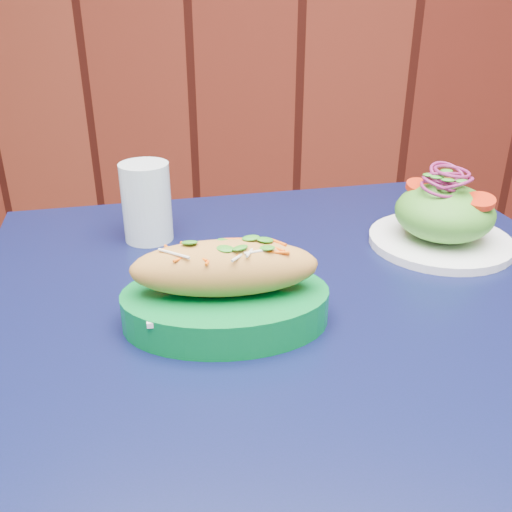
{
  "coord_description": "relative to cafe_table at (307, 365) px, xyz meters",
  "views": [
    {
      "loc": [
        -0.39,
        0.85,
        1.1
      ],
      "look_at": [
        -0.43,
        1.44,
        0.81
      ],
      "focal_mm": 40.0,
      "sensor_mm": 36.0,
      "label": 1
    }
  ],
  "objects": [
    {
      "name": "cafe_table",
      "position": [
        0.0,
        0.0,
        0.0
      ],
      "size": [
        1.0,
        1.0,
        0.75
      ],
      "rotation": [
        0.0,
        0.0,
        0.3
      ],
      "color": "black",
      "rests_on": "ground"
    },
    {
      "name": "water_glass",
      "position": [
        -0.24,
        0.18,
        0.15
      ],
      "size": [
        0.07,
        0.07,
        0.12
      ],
      "primitive_type": "cylinder",
      "color": "silver",
      "rests_on": "cafe_table"
    },
    {
      "name": "banh_mi_basket",
      "position": [
        -0.09,
        -0.05,
        0.13
      ],
      "size": [
        0.25,
        0.18,
        0.11
      ],
      "rotation": [
        0.0,
        0.0,
        0.16
      ],
      "color": "#04712B",
      "rests_on": "cafe_table"
    },
    {
      "name": "salad_plate",
      "position": [
        0.19,
        0.19,
        0.13
      ],
      "size": [
        0.2,
        0.2,
        0.12
      ],
      "rotation": [
        0.0,
        0.0,
        0.06
      ],
      "color": "white",
      "rests_on": "cafe_table"
    }
  ]
}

